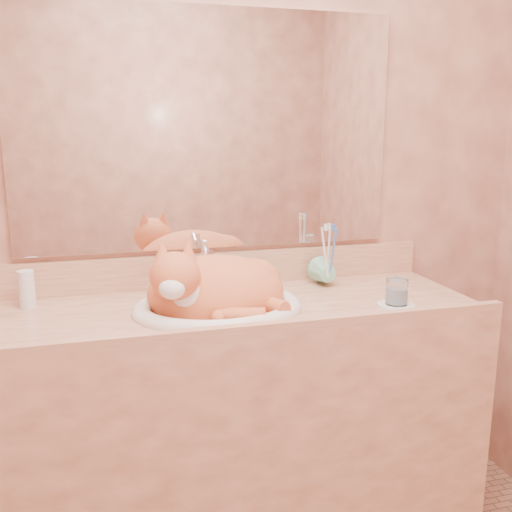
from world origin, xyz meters
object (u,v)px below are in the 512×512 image
object	(u,v)px
cat	(212,286)
soap_dispenser	(264,269)
sink_basin	(218,285)
vanity_counter	(229,430)
toothbrush_cup	(329,276)
water_glass	(397,292)

from	to	relation	value
cat	soap_dispenser	xyz separation A→B (m)	(0.20, 0.11, 0.02)
cat	soap_dispenser	size ratio (longest dim) A/B	2.42
cat	sink_basin	bearing A→B (deg)	-41.54
vanity_counter	cat	bearing A→B (deg)	-178.20
vanity_counter	cat	size ratio (longest dim) A/B	3.69
cat	toothbrush_cup	world-z (taller)	cat
sink_basin	soap_dispenser	world-z (taller)	soap_dispenser
sink_basin	cat	bearing A→B (deg)	115.40
vanity_counter	cat	world-z (taller)	cat
cat	soap_dispenser	world-z (taller)	cat
vanity_counter	water_glass	world-z (taller)	water_glass
soap_dispenser	cat	bearing A→B (deg)	-156.63
sink_basin	cat	size ratio (longest dim) A/B	1.19
cat	water_glass	world-z (taller)	cat
sink_basin	soap_dispenser	size ratio (longest dim) A/B	2.87
cat	soap_dispenser	bearing A→B (deg)	36.32
soap_dispenser	water_glass	distance (m)	0.44
water_glass	sink_basin	bearing A→B (deg)	167.32
vanity_counter	toothbrush_cup	world-z (taller)	toothbrush_cup
sink_basin	toothbrush_cup	distance (m)	0.45
sink_basin	toothbrush_cup	world-z (taller)	sink_basin
vanity_counter	cat	distance (m)	0.50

